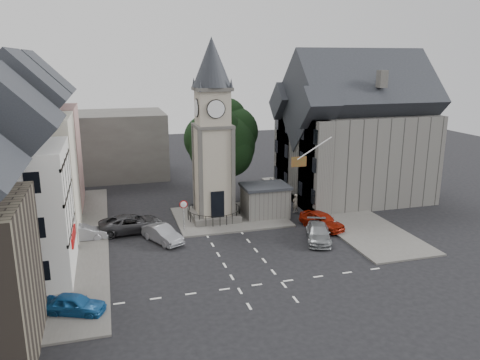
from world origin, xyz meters
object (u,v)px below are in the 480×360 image
object	(u,v)px
car_east_red	(322,220)
stone_shelter	(265,201)
clock_tower	(213,132)
car_west_blue	(74,304)
pedestrian	(295,203)

from	to	relation	value
car_east_red	stone_shelter	bearing A→B (deg)	109.74
clock_tower	stone_shelter	bearing A→B (deg)	-5.84
car_west_blue	pedestrian	size ratio (longest dim) A/B	1.97
clock_tower	stone_shelter	xyz separation A→B (m)	(4.80, -0.49, -6.57)
clock_tower	stone_shelter	size ratio (longest dim) A/B	3.78
clock_tower	car_west_blue	size ratio (longest dim) A/B	4.51
stone_shelter	pedestrian	xyz separation A→B (m)	(3.20, 0.30, -0.63)
clock_tower	car_east_red	bearing A→B (deg)	-30.42
clock_tower	pedestrian	xyz separation A→B (m)	(8.00, -0.19, -7.20)
car_west_blue	pedestrian	bearing A→B (deg)	-32.08
car_east_red	clock_tower	bearing A→B (deg)	129.89
clock_tower	stone_shelter	world-z (taller)	clock_tower
car_west_blue	car_east_red	bearing A→B (deg)	-43.15
stone_shelter	car_west_blue	size ratio (longest dim) A/B	1.19
car_east_red	pedestrian	xyz separation A→B (m)	(-0.50, 4.80, 0.17)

